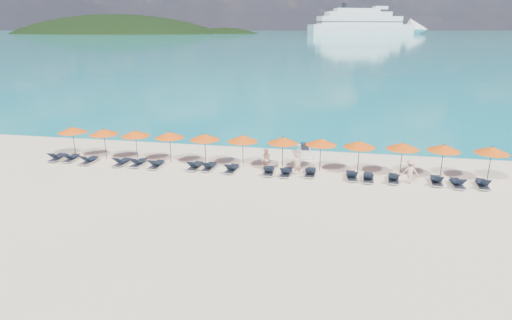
# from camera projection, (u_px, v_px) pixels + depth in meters

# --- Properties ---
(ground) EXTENTS (1400.00, 1400.00, 0.00)m
(ground) POSITION_uv_depth(u_px,v_px,m) (246.00, 195.00, 24.65)
(ground) COLOR beige
(sea) EXTENTS (1600.00, 1300.00, 0.01)m
(sea) POSITION_uv_depth(u_px,v_px,m) (338.00, 33.00, 643.10)
(sea) COLOR #1FA9B2
(sea) RESTS_ON ground
(headland_main) EXTENTS (374.00, 242.00, 126.50)m
(headland_main) POSITION_uv_depth(u_px,v_px,m) (118.00, 62.00, 596.17)
(headland_main) COLOR black
(headland_main) RESTS_ON ground
(headland_small) EXTENTS (162.00, 126.00, 85.50)m
(headland_small) POSITION_uv_depth(u_px,v_px,m) (226.00, 60.00, 586.94)
(headland_small) COLOR black
(headland_small) RESTS_ON ground
(cruise_ship) EXTENTS (149.09, 80.34, 42.16)m
(cruise_ship) POSITION_uv_depth(u_px,v_px,m) (372.00, 25.00, 510.79)
(cruise_ship) COLOR silver
(cruise_ship) RESTS_ON ground
(jetski) EXTENTS (1.32, 2.47, 0.83)m
(jetski) POSITION_uv_depth(u_px,v_px,m) (304.00, 151.00, 32.16)
(jetski) COLOR silver
(jetski) RESTS_ON ground
(beachgoer_a) EXTENTS (0.63, 0.55, 1.47)m
(beachgoer_a) POSITION_uv_depth(u_px,v_px,m) (298.00, 164.00, 27.78)
(beachgoer_a) COLOR #D7A389
(beachgoer_a) RESTS_ON ground
(beachgoer_b) EXTENTS (0.87, 0.76, 1.55)m
(beachgoer_b) POSITION_uv_depth(u_px,v_px,m) (266.00, 160.00, 28.58)
(beachgoer_b) COLOR #D7A389
(beachgoer_b) RESTS_ON ground
(beachgoer_c) EXTENTS (1.04, 0.55, 1.55)m
(beachgoer_c) POSITION_uv_depth(u_px,v_px,m) (410.00, 172.00, 26.26)
(beachgoer_c) COLOR #D7A389
(beachgoer_c) RESTS_ON ground
(umbrella_0) EXTENTS (2.10, 2.10, 2.28)m
(umbrella_0) POSITION_uv_depth(u_px,v_px,m) (72.00, 130.00, 31.52)
(umbrella_0) COLOR black
(umbrella_0) RESTS_ON ground
(umbrella_1) EXTENTS (2.10, 2.10, 2.28)m
(umbrella_1) POSITION_uv_depth(u_px,v_px,m) (104.00, 132.00, 30.91)
(umbrella_1) COLOR black
(umbrella_1) RESTS_ON ground
(umbrella_2) EXTENTS (2.10, 2.10, 2.28)m
(umbrella_2) POSITION_uv_depth(u_px,v_px,m) (135.00, 133.00, 30.45)
(umbrella_2) COLOR black
(umbrella_2) RESTS_ON ground
(umbrella_3) EXTENTS (2.10, 2.10, 2.28)m
(umbrella_3) POSITION_uv_depth(u_px,v_px,m) (170.00, 135.00, 30.01)
(umbrella_3) COLOR black
(umbrella_3) RESTS_ON ground
(umbrella_4) EXTENTS (2.10, 2.10, 2.28)m
(umbrella_4) POSITION_uv_depth(u_px,v_px,m) (205.00, 137.00, 29.46)
(umbrella_4) COLOR black
(umbrella_4) RESTS_ON ground
(umbrella_5) EXTENTS (2.10, 2.10, 2.28)m
(umbrella_5) POSITION_uv_depth(u_px,v_px,m) (243.00, 138.00, 29.06)
(umbrella_5) COLOR black
(umbrella_5) RESTS_ON ground
(umbrella_6) EXTENTS (2.10, 2.10, 2.28)m
(umbrella_6) POSITION_uv_depth(u_px,v_px,m) (283.00, 140.00, 28.60)
(umbrella_6) COLOR black
(umbrella_6) RESTS_ON ground
(umbrella_7) EXTENTS (2.10, 2.10, 2.28)m
(umbrella_7) POSITION_uv_depth(u_px,v_px,m) (321.00, 142.00, 28.22)
(umbrella_7) COLOR black
(umbrella_7) RESTS_ON ground
(umbrella_8) EXTENTS (2.10, 2.10, 2.28)m
(umbrella_8) POSITION_uv_depth(u_px,v_px,m) (360.00, 144.00, 27.66)
(umbrella_8) COLOR black
(umbrella_8) RESTS_ON ground
(umbrella_9) EXTENTS (2.10, 2.10, 2.28)m
(umbrella_9) POSITION_uv_depth(u_px,v_px,m) (403.00, 146.00, 27.24)
(umbrella_9) COLOR black
(umbrella_9) RESTS_ON ground
(umbrella_10) EXTENTS (2.10, 2.10, 2.28)m
(umbrella_10) POSITION_uv_depth(u_px,v_px,m) (444.00, 148.00, 26.83)
(umbrella_10) COLOR black
(umbrella_10) RESTS_ON ground
(umbrella_11) EXTENTS (2.10, 2.10, 2.28)m
(umbrella_11) POSITION_uv_depth(u_px,v_px,m) (492.00, 150.00, 26.32)
(umbrella_11) COLOR black
(umbrella_11) RESTS_ON ground
(lounger_0) EXTENTS (0.76, 1.75, 0.66)m
(lounger_0) POSITION_uv_depth(u_px,v_px,m) (57.00, 157.00, 30.97)
(lounger_0) COLOR silver
(lounger_0) RESTS_ON ground
(lounger_1) EXTENTS (0.73, 1.74, 0.66)m
(lounger_1) POSITION_uv_depth(u_px,v_px,m) (71.00, 158.00, 30.84)
(lounger_1) COLOR silver
(lounger_1) RESTS_ON ground
(lounger_2) EXTENTS (0.69, 1.72, 0.66)m
(lounger_2) POSITION_uv_depth(u_px,v_px,m) (89.00, 160.00, 30.28)
(lounger_2) COLOR silver
(lounger_2) RESTS_ON ground
(lounger_3) EXTENTS (0.76, 1.75, 0.66)m
(lounger_3) POSITION_uv_depth(u_px,v_px,m) (122.00, 162.00, 29.88)
(lounger_3) COLOR silver
(lounger_3) RESTS_ON ground
(lounger_4) EXTENTS (0.70, 1.73, 0.66)m
(lounger_4) POSITION_uv_depth(u_px,v_px,m) (139.00, 163.00, 29.75)
(lounger_4) COLOR silver
(lounger_4) RESTS_ON ground
(lounger_5) EXTENTS (0.67, 1.72, 0.66)m
(lounger_5) POSITION_uv_depth(u_px,v_px,m) (157.00, 164.00, 29.38)
(lounger_5) COLOR silver
(lounger_5) RESTS_ON ground
(lounger_6) EXTENTS (0.77, 1.75, 0.66)m
(lounger_6) POSITION_uv_depth(u_px,v_px,m) (195.00, 166.00, 29.06)
(lounger_6) COLOR silver
(lounger_6) RESTS_ON ground
(lounger_7) EXTENTS (0.72, 1.73, 0.66)m
(lounger_7) POSITION_uv_depth(u_px,v_px,m) (209.00, 167.00, 28.92)
(lounger_7) COLOR silver
(lounger_7) RESTS_ON ground
(lounger_8) EXTENTS (0.77, 1.75, 0.66)m
(lounger_8) POSITION_uv_depth(u_px,v_px,m) (232.00, 169.00, 28.50)
(lounger_8) COLOR silver
(lounger_8) RESTS_ON ground
(lounger_9) EXTENTS (0.71, 1.73, 0.66)m
(lounger_9) POSITION_uv_depth(u_px,v_px,m) (269.00, 171.00, 28.06)
(lounger_9) COLOR silver
(lounger_9) RESTS_ON ground
(lounger_10) EXTENTS (0.73, 1.74, 0.66)m
(lounger_10) POSITION_uv_depth(u_px,v_px,m) (286.00, 172.00, 27.81)
(lounger_10) COLOR silver
(lounger_10) RESTS_ON ground
(lounger_11) EXTENTS (0.69, 1.72, 0.66)m
(lounger_11) POSITION_uv_depth(u_px,v_px,m) (310.00, 172.00, 27.78)
(lounger_11) COLOR silver
(lounger_11) RESTS_ON ground
(lounger_12) EXTENTS (0.77, 1.75, 0.66)m
(lounger_12) POSITION_uv_depth(u_px,v_px,m) (352.00, 176.00, 27.13)
(lounger_12) COLOR silver
(lounger_12) RESTS_ON ground
(lounger_13) EXTENTS (0.68, 1.72, 0.66)m
(lounger_13) POSITION_uv_depth(u_px,v_px,m) (368.00, 178.00, 26.82)
(lounger_13) COLOR silver
(lounger_13) RESTS_ON ground
(lounger_14) EXTENTS (0.74, 1.74, 0.66)m
(lounger_14) POSITION_uv_depth(u_px,v_px,m) (393.00, 178.00, 26.66)
(lounger_14) COLOR silver
(lounger_14) RESTS_ON ground
(lounger_15) EXTENTS (0.72, 1.73, 0.66)m
(lounger_15) POSITION_uv_depth(u_px,v_px,m) (436.00, 180.00, 26.31)
(lounger_15) COLOR silver
(lounger_15) RESTS_ON ground
(lounger_16) EXTENTS (0.69, 1.72, 0.66)m
(lounger_16) POSITION_uv_depth(u_px,v_px,m) (457.00, 183.00, 25.87)
(lounger_16) COLOR silver
(lounger_16) RESTS_ON ground
(lounger_17) EXTENTS (0.76, 1.75, 0.66)m
(lounger_17) POSITION_uv_depth(u_px,v_px,m) (483.00, 184.00, 25.76)
(lounger_17) COLOR silver
(lounger_17) RESTS_ON ground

